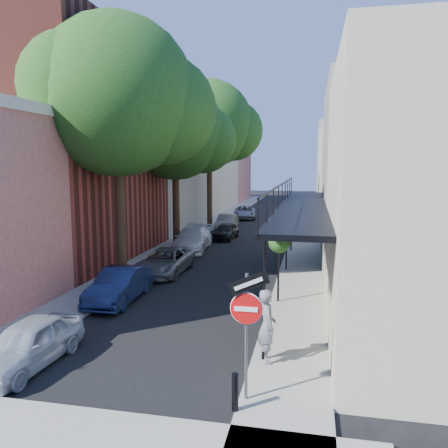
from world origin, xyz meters
The scene contains 20 objects.
ground centered at (0.00, 0.00, 0.00)m, with size 160.00×160.00×0.00m, color black.
road_surface centered at (0.00, 30.00, 0.01)m, with size 6.00×64.00×0.01m, color black.
sidewalk_left centered at (-4.00, 30.00, 0.06)m, with size 2.00×64.00×0.12m, color gray.
sidewalk_right centered at (4.00, 30.00, 0.06)m, with size 2.00×64.00×0.12m, color gray.
sidewalk_cross centered at (0.00, -1.00, 0.06)m, with size 12.00×2.00×0.12m, color gray.
buildings_left centered at (-9.30, 28.76, 4.94)m, with size 10.10×59.10×12.00m.
buildings_right centered at (8.99, 29.49, 4.42)m, with size 9.80×55.00×10.00m.
sign_post centered at (3.16, 0.97, 2.04)m, with size 0.89×0.17×2.99m.
bollard centered at (3.00, 0.50, 0.52)m, with size 0.14×0.14×0.80m, color black.
oak_near centered at (-3.37, 10.26, 7.88)m, with size 7.48×6.80×11.42m.
oak_mid centered at (-3.42, 18.23, 7.06)m, with size 6.60×6.00×10.20m.
oak_far centered at (-3.35, 27.27, 8.26)m, with size 7.70×7.00×11.90m.
parked_car_a centered at (-2.60, 1.65, 0.60)m, with size 1.42×3.53×1.20m, color #ACB4BE.
parked_car_b centered at (-2.60, 7.12, 0.64)m, with size 1.35×3.86×1.27m, color #141E40.
parked_car_c centered at (-2.33, 11.54, 0.58)m, with size 1.94×4.21×1.17m, color slate.
parked_car_d centered at (-2.60, 17.31, 0.69)m, with size 1.92×4.73×1.37m, color silver.
parked_car_e centered at (-1.40, 21.65, 0.57)m, with size 1.35×3.35×1.14m, color black.
parked_car_f centered at (-2.09, 25.66, 0.63)m, with size 1.32×3.80×1.25m, color slate.
parked_car_g centered at (-1.88, 33.47, 0.61)m, with size 2.02×4.38×1.22m, color gray.
pedestrian centered at (3.40, 2.91, 1.07)m, with size 0.69×0.46×1.90m, color slate.
Camera 1 is at (4.44, -7.77, 5.14)m, focal length 35.00 mm.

